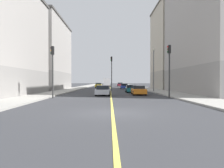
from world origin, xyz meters
TOP-DOWN VIEW (x-y plane):
  - ground_plane at (0.00, 0.00)m, footprint 400.00×400.00m
  - sidewalk_left at (8.68, 49.00)m, footprint 3.80×168.00m
  - sidewalk_right at (-8.68, 49.00)m, footprint 3.80×168.00m
  - lane_center_stripe at (0.00, 49.00)m, footprint 0.16×154.00m
  - building_left_near at (16.38, 19.41)m, footprint 11.91×22.23m
  - building_left_mid at (16.38, 38.60)m, footprint 11.91×14.39m
  - building_right_midblock at (-16.38, 37.19)m, footprint 11.91×20.64m
  - traffic_light_left_near at (6.36, 11.21)m, footprint 0.40×0.32m
  - traffic_light_right_near at (-6.40, 11.21)m, footprint 0.40×0.32m
  - traffic_light_median_far at (0.21, 31.37)m, footprint 0.40×0.32m
  - street_lamp_left_near at (7.38, 24.95)m, footprint 0.36×0.36m
  - car_teal at (3.37, 23.31)m, footprint 1.79×4.57m
  - car_orange at (3.76, 17.09)m, footprint 1.85×4.41m
  - car_silver at (-1.02, 15.77)m, footprint 1.98×4.34m
  - car_maroon at (3.60, 67.67)m, footprint 1.92×4.43m
  - car_blue at (3.39, 41.00)m, footprint 2.00×4.31m
  - car_yellow at (-3.55, 53.37)m, footprint 1.89×4.47m
  - box_truck at (-1.07, 63.49)m, footprint 2.40×6.81m

SIDE VIEW (x-z plane):
  - ground_plane at x=0.00m, z-range 0.00..0.00m
  - lane_center_stripe at x=0.00m, z-range 0.00..0.01m
  - sidewalk_left at x=8.68m, z-range 0.00..0.15m
  - sidewalk_right at x=-8.68m, z-range 0.00..0.15m
  - car_teal at x=3.37m, z-range -0.02..1.25m
  - car_orange at x=3.76m, z-range -0.01..1.27m
  - car_blue at x=3.39m, z-range -0.01..1.29m
  - car_silver at x=-1.02m, z-range -0.01..1.30m
  - car_yellow at x=-3.55m, z-range -0.03..1.36m
  - car_maroon at x=3.60m, z-range -0.01..1.37m
  - box_truck at x=-1.07m, z-range 0.10..2.95m
  - traffic_light_right_near at x=-6.40m, z-range 0.86..6.52m
  - traffic_light_left_near at x=6.36m, z-range 0.87..6.69m
  - traffic_light_median_far at x=0.21m, z-range 0.94..7.73m
  - street_lamp_left_near at x=7.38m, z-range 0.91..8.18m
  - building_right_midblock at x=-16.38m, z-range 0.01..15.57m
  - building_left_mid at x=16.38m, z-range 0.01..19.26m
  - building_left_near at x=16.38m, z-range 0.01..21.65m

